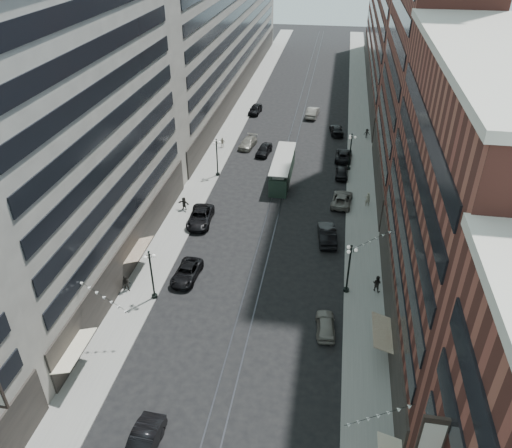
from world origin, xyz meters
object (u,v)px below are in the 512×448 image
Objects in this scene: lamppost_se_far at (349,267)px; pedestrian_9 at (367,133)px; car_extra_0 at (343,155)px; pedestrian_2 at (126,284)px; car_14 at (312,112)px; car_7 at (200,217)px; lamppost_sw_mid at (217,156)px; car_12 at (337,130)px; car_11 at (342,199)px; car_10 at (327,234)px; pedestrian_7 at (377,283)px; pedestrian_5 at (184,203)px; car_9 at (255,109)px; car_4 at (325,325)px; car_5 at (142,446)px; car_8 at (248,143)px; lamppost_sw_far at (151,273)px; car_13 at (264,150)px; lamppost_se_mid at (350,150)px; car_extra_1 at (342,172)px; pedestrian_6 at (222,142)px; car_2 at (187,273)px; streetcar at (283,169)px.

lamppost_se_far reaches higher than pedestrian_9.
lamppost_se_far is 31.72m from car_extra_0.
pedestrian_2 is 0.33× the size of car_14.
lamppost_sw_mid is at bearing 90.12° from car_7.
car_11 is at bearing 85.35° from car_12.
lamppost_se_far is at bearing 97.65° from car_10.
car_14 is (-4.44, 40.65, 0.00)m from car_10.
car_12 reaches higher than car_11.
pedestrian_5 is at bearing -1.96° from pedestrian_7.
car_7 is at bearing 29.55° from car_11.
lamppost_se_far reaches higher than car_9.
car_10 is (-0.52, 14.67, 0.17)m from car_4.
car_7 is at bearing -30.06° from pedestrian_5.
car_5 is at bearing 44.84° from car_4.
car_8 is 38.37m from pedestrian_7.
car_5 is at bearing -66.25° from pedestrian_5.
car_8 is at bearing 86.38° from lamppost_sw_far.
lamppost_se_far is at bearing -112.47° from car_4.
car_13 is 0.85× the size of car_14.
car_8 is at bearing 115.24° from lamppost_se_far.
lamppost_sw_mid is at bearing 71.68° from car_14.
lamppost_sw_mid is 1.11× the size of car_8.
pedestrian_7 is (5.07, -41.31, 0.32)m from car_12.
car_10 is 25.03m from car_13.
lamppost_se_mid reaches higher than pedestrian_9.
car_7 is at bearing 43.07° from car_extra_1.
car_9 is at bearing 78.63° from pedestrian_2.
car_11 is 1.03× the size of car_12.
pedestrian_6 is 0.37× the size of car_extra_1.
car_10 reaches higher than car_13.
car_2 is 2.93× the size of pedestrian_5.
pedestrian_6 is 39.61m from pedestrian_7.
car_4 is at bearing 88.88° from car_extra_1.
car_12 is at bearing 70.14° from pedestrian_5.
car_9 is 29.12m from car_extra_1.
streetcar is 2.26× the size of car_extra_0.
car_7 is 22.62m from car_extra_1.
car_4 is 37.38m from car_extra_0.
pedestrian_7 is at bearing -96.45° from pedestrian_9.
car_9 is at bearing 128.83° from lamppost_se_mid.
lamppost_sw_mid reaches higher than pedestrian_7.
car_7 is 39.33m from car_9.
lamppost_sw_far reaches higher than pedestrian_9.
pedestrian_6 is at bearing 98.72° from lamppost_sw_mid.
pedestrian_9 is (22.76, 7.69, -0.03)m from pedestrian_6.
pedestrian_7 is at bearing -62.31° from streetcar.
car_12 reaches higher than car_2.
car_8 is (-16.00, 5.93, -2.37)m from lamppost_se_mid.
car_7 is 3.61× the size of pedestrian_6.
car_8 is 1.15× the size of car_extra_1.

